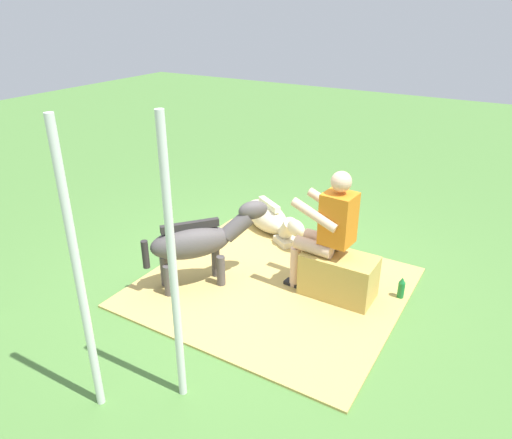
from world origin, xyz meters
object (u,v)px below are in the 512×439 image
pony_lying (270,218)px  tent_pole_left (173,271)px  person_seated (327,227)px  tent_pole_mid (79,278)px  pony_standing (200,241)px  hay_bale (338,276)px  soda_bottle (401,289)px

pony_lying → tent_pole_left: tent_pole_left is taller
pony_lying → tent_pole_left: size_ratio=0.58×
person_seated → tent_pole_mid: (0.84, 2.28, 0.36)m
pony_standing → hay_bale: bearing=-157.7°
pony_standing → soda_bottle: (-1.91, -0.83, -0.41)m
pony_standing → pony_lying: pony_standing is taller
tent_pole_mid → person_seated: bearing=-110.1°
pony_standing → pony_lying: bearing=-89.4°
person_seated → tent_pole_mid: size_ratio=0.61×
person_seated → pony_lying: person_seated is taller
pony_standing → tent_pole_left: bearing=121.5°
hay_bale → soda_bottle: (-0.58, -0.29, -0.11)m
person_seated → soda_bottle: bearing=-159.4°
person_seated → hay_bale: bearing=177.0°
hay_bale → tent_pole_mid: size_ratio=0.33×
soda_bottle → hay_bale: bearing=26.5°
person_seated → tent_pole_left: bearing=79.2°
pony_lying → tent_pole_left: bearing=106.3°
person_seated → pony_lying: (1.19, -0.96, -0.56)m
hay_bale → person_seated: bearing=-3.0°
hay_bale → person_seated: size_ratio=0.54×
hay_bale → pony_lying: hay_bale is taller
person_seated → soda_bottle: (-0.74, -0.28, -0.63)m
pony_standing → soda_bottle: size_ratio=4.41×
tent_pole_mid → hay_bale: bearing=-113.7°
pony_lying → person_seated: bearing=141.0°
person_seated → pony_standing: person_seated is taller
pony_standing → pony_lying: size_ratio=0.88×
pony_lying → soda_bottle: pony_lying is taller
soda_bottle → tent_pole_left: 2.62m
tent_pole_left → tent_pole_mid: 0.62m
pony_standing → tent_pole_mid: size_ratio=0.51×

